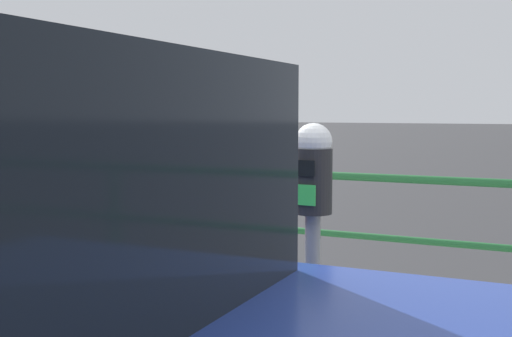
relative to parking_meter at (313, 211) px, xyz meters
name	(u,v)px	position (x,y,z in m)	size (l,w,h in m)	color
parking_meter	(313,211)	(0.00, 0.00, 0.00)	(0.17, 0.18, 1.43)	slate
pedestrian_at_meter	(219,217)	(-0.56, 0.16, -0.09)	(0.71, 0.50, 1.65)	brown
background_railing	(376,212)	(-0.24, 1.98, -0.30)	(24.06, 0.06, 1.02)	#1E602D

